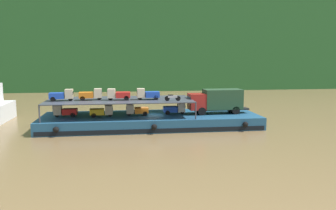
# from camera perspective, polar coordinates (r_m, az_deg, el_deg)

# --- Properties ---
(ground_plane) EXTENTS (400.00, 400.00, 0.00)m
(ground_plane) POSITION_cam_1_polar(r_m,az_deg,el_deg) (42.64, -2.89, -3.65)
(ground_plane) COLOR brown
(hillside_far_bank) EXTENTS (136.94, 36.12, 40.85)m
(hillside_far_bank) POSITION_cam_1_polar(r_m,az_deg,el_deg) (104.22, -5.97, 15.92)
(hillside_far_bank) COLOR #235628
(hillside_far_bank) RESTS_ON ground
(cargo_barge) EXTENTS (26.79, 8.87, 1.50)m
(cargo_barge) POSITION_cam_1_polar(r_m,az_deg,el_deg) (42.47, -2.90, -2.67)
(cargo_barge) COLOR navy
(cargo_barge) RESTS_ON ground
(covered_lorry) EXTENTS (7.92, 2.55, 3.10)m
(covered_lorry) POSITION_cam_1_polar(r_m,az_deg,el_deg) (43.51, 8.20, 0.78)
(covered_lorry) COLOR maroon
(covered_lorry) RESTS_ON cargo_barge
(cargo_rack) EXTENTS (17.59, 7.55, 2.00)m
(cargo_rack) POSITION_cam_1_polar(r_m,az_deg,el_deg) (41.93, -8.10, 0.84)
(cargo_rack) COLOR #383D47
(cargo_rack) RESTS_ON cargo_barge
(mini_truck_lower_stern) EXTENTS (2.74, 1.21, 1.38)m
(mini_truck_lower_stern) POSITION_cam_1_polar(r_m,az_deg,el_deg) (42.65, -16.96, -1.00)
(mini_truck_lower_stern) COLOR red
(mini_truck_lower_stern) RESTS_ON cargo_barge
(mini_truck_lower_aft) EXTENTS (2.79, 1.29, 1.38)m
(mini_truck_lower_aft) POSITION_cam_1_polar(r_m,az_deg,el_deg) (41.61, -11.10, -1.01)
(mini_truck_lower_aft) COLOR gold
(mini_truck_lower_aft) RESTS_ON cargo_barge
(mini_truck_lower_mid) EXTENTS (2.75, 1.21, 1.38)m
(mini_truck_lower_mid) POSITION_cam_1_polar(r_m,az_deg,el_deg) (41.94, -5.27, -0.83)
(mini_truck_lower_mid) COLOR orange
(mini_truck_lower_mid) RESTS_ON cargo_barge
(mini_truck_lower_fore) EXTENTS (2.74, 1.21, 1.38)m
(mini_truck_lower_fore) POSITION_cam_1_polar(r_m,az_deg,el_deg) (42.83, 1.12, -0.61)
(mini_truck_lower_fore) COLOR #1E47B7
(mini_truck_lower_fore) RESTS_ON cargo_barge
(mini_truck_upper_stern) EXTENTS (2.78, 1.26, 1.38)m
(mini_truck_upper_stern) POSITION_cam_1_polar(r_m,az_deg,el_deg) (42.03, -17.47, 1.60)
(mini_truck_upper_stern) COLOR #1E47B7
(mini_truck_upper_stern) RESTS_ON cargo_rack
(mini_truck_upper_mid) EXTENTS (2.78, 1.27, 1.38)m
(mini_truck_upper_mid) POSITION_cam_1_polar(r_m,az_deg,el_deg) (41.91, -12.86, 1.76)
(mini_truck_upper_mid) COLOR orange
(mini_truck_upper_mid) RESTS_ON cargo_rack
(mini_truck_upper_fore) EXTENTS (2.78, 1.27, 1.38)m
(mini_truck_upper_fore) POSITION_cam_1_polar(r_m,az_deg,el_deg) (41.28, -8.35, 1.78)
(mini_truck_upper_fore) COLOR red
(mini_truck_upper_fore) RESTS_ON cargo_rack
(mini_truck_upper_bow) EXTENTS (2.76, 1.23, 1.38)m
(mini_truck_upper_bow) POSITION_cam_1_polar(r_m,az_deg,el_deg) (41.36, -3.44, 1.86)
(mini_truck_upper_bow) COLOR #1E47B7
(mini_truck_upper_bow) RESTS_ON cargo_rack
(motorcycle_upper_port) EXTENTS (1.90, 0.55, 0.87)m
(motorcycle_upper_port) POSITION_cam_1_polar(r_m,az_deg,el_deg) (40.06, 0.75, 1.30)
(motorcycle_upper_port) COLOR black
(motorcycle_upper_port) RESTS_ON cargo_rack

